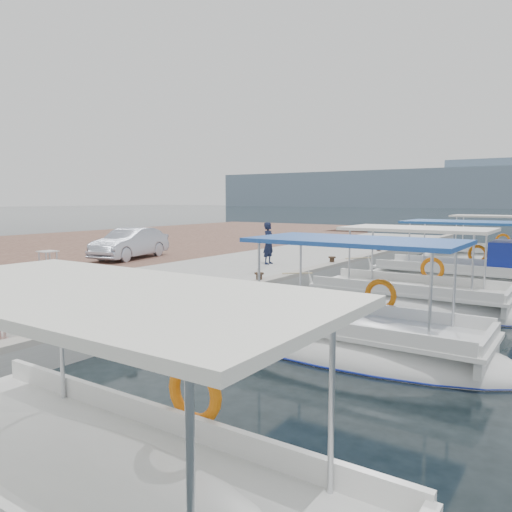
{
  "coord_description": "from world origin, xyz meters",
  "views": [
    {
      "loc": [
        7.67,
        -10.63,
        2.96
      ],
      "look_at": [
        -1.0,
        2.3,
        1.2
      ],
      "focal_mm": 35.0,
      "sensor_mm": 36.0,
      "label": 1
    }
  ],
  "objects_px": {
    "fishing_caique_e": "(492,260)",
    "fisherman": "(269,243)",
    "parked_car": "(130,243)",
    "fishing_caique_b": "(346,346)",
    "fishing_caique_d": "(464,280)",
    "pelican": "(3,310)",
    "fishing_caique_c": "(409,305)"
  },
  "relations": [
    {
      "from": "fishing_caique_d",
      "to": "parked_car",
      "type": "bearing_deg",
      "value": -162.64
    },
    {
      "from": "fishing_caique_b",
      "to": "fisherman",
      "type": "height_order",
      "value": "fishing_caique_b"
    },
    {
      "from": "pelican",
      "to": "fishing_caique_e",
      "type": "bearing_deg",
      "value": 77.16
    },
    {
      "from": "fishing_caique_d",
      "to": "fishing_caique_e",
      "type": "relative_size",
      "value": 1.04
    },
    {
      "from": "pelican",
      "to": "fishing_caique_c",
      "type": "bearing_deg",
      "value": 62.25
    },
    {
      "from": "fishing_caique_c",
      "to": "fisherman",
      "type": "bearing_deg",
      "value": 156.78
    },
    {
      "from": "fishing_caique_c",
      "to": "fishing_caique_d",
      "type": "xyz_separation_m",
      "value": [
        0.43,
        4.87,
        0.07
      ]
    },
    {
      "from": "parked_car",
      "to": "fishing_caique_d",
      "type": "bearing_deg",
      "value": 5.96
    },
    {
      "from": "fishing_caique_e",
      "to": "fisherman",
      "type": "relative_size",
      "value": 4.14
    },
    {
      "from": "fishing_caique_c",
      "to": "pelican",
      "type": "relative_size",
      "value": 4.78
    },
    {
      "from": "pelican",
      "to": "parked_car",
      "type": "bearing_deg",
      "value": 127.65
    },
    {
      "from": "fishing_caique_c",
      "to": "parked_car",
      "type": "height_order",
      "value": "fishing_caique_c"
    },
    {
      "from": "fishing_caique_e",
      "to": "fisherman",
      "type": "xyz_separation_m",
      "value": [
        -6.43,
        -9.59,
        1.18
      ]
    },
    {
      "from": "fishing_caique_b",
      "to": "fisherman",
      "type": "xyz_separation_m",
      "value": [
        -6.37,
        7.24,
        1.18
      ]
    },
    {
      "from": "pelican",
      "to": "parked_car",
      "type": "height_order",
      "value": "parked_car"
    },
    {
      "from": "parked_car",
      "to": "fishing_caique_c",
      "type": "bearing_deg",
      "value": -15.99
    },
    {
      "from": "fishing_caique_d",
      "to": "fishing_caique_e",
      "type": "distance_m",
      "value": 7.39
    },
    {
      "from": "fisherman",
      "to": "parked_car",
      "type": "bearing_deg",
      "value": 102.26
    },
    {
      "from": "fishing_caique_d",
      "to": "fishing_caique_e",
      "type": "bearing_deg",
      "value": 91.79
    },
    {
      "from": "fishing_caique_d",
      "to": "parked_car",
      "type": "relative_size",
      "value": 1.77
    },
    {
      "from": "fishing_caique_b",
      "to": "fisherman",
      "type": "bearing_deg",
      "value": 131.33
    },
    {
      "from": "parked_car",
      "to": "fishing_caique_e",
      "type": "bearing_deg",
      "value": 31.28
    },
    {
      "from": "fishing_caique_c",
      "to": "parked_car",
      "type": "bearing_deg",
      "value": 175.41
    },
    {
      "from": "fisherman",
      "to": "parked_car",
      "type": "xyz_separation_m",
      "value": [
        -5.82,
        -1.71,
        -0.16
      ]
    },
    {
      "from": "fisherman",
      "to": "fishing_caique_b",
      "type": "bearing_deg",
      "value": -142.76
    },
    {
      "from": "pelican",
      "to": "fisherman",
      "type": "xyz_separation_m",
      "value": [
        -1.65,
        11.39,
        0.27
      ]
    },
    {
      "from": "fishing_caique_c",
      "to": "fishing_caique_e",
      "type": "distance_m",
      "value": 12.26
    },
    {
      "from": "fisherman",
      "to": "parked_car",
      "type": "height_order",
      "value": "fisherman"
    },
    {
      "from": "fishing_caique_e",
      "to": "pelican",
      "type": "distance_m",
      "value": 21.53
    },
    {
      "from": "fishing_caique_b",
      "to": "fishing_caique_d",
      "type": "xyz_separation_m",
      "value": [
        0.29,
        9.44,
        0.07
      ]
    },
    {
      "from": "fishing_caique_b",
      "to": "fishing_caique_c",
      "type": "xyz_separation_m",
      "value": [
        -0.14,
        4.57,
        0.0
      ]
    },
    {
      "from": "fishing_caique_d",
      "to": "fishing_caique_b",
      "type": "bearing_deg",
      "value": -91.75
    }
  ]
}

